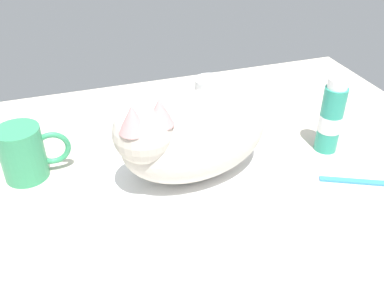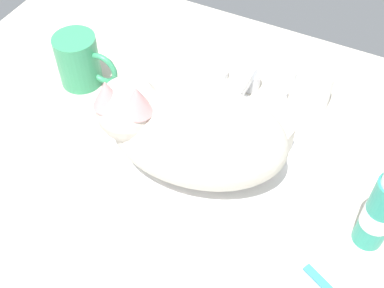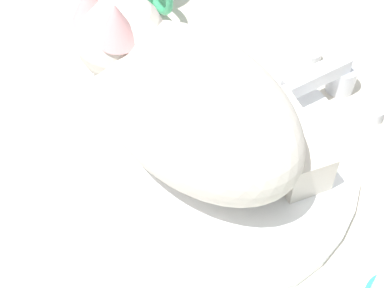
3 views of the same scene
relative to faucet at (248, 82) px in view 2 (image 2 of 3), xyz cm
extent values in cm
cube|color=beige|center=(0.00, -20.17, -3.94)|extent=(110.00, 82.50, 3.00)
cylinder|color=white|center=(0.00, -20.17, -1.90)|extent=(36.98, 36.98, 1.09)
cylinder|color=silver|center=(0.00, 1.54, -0.70)|extent=(3.60, 3.60, 3.48)
cube|color=silver|center=(0.00, -3.07, 2.04)|extent=(2.00, 9.21, 2.00)
cylinder|color=silver|center=(-5.90, 1.54, -1.54)|extent=(2.80, 2.80, 1.80)
cylinder|color=silver|center=(5.90, 1.54, -1.54)|extent=(2.80, 2.80, 1.80)
ellipsoid|color=beige|center=(0.00, -20.17, 6.02)|extent=(29.05, 20.84, 14.75)
sphere|color=beige|center=(-9.50, -23.27, 10.07)|extent=(11.25, 11.25, 9.58)
ellipsoid|color=white|center=(-7.62, -22.90, 7.86)|extent=(7.13, 6.37, 5.27)
cone|color=#DB9E9E|center=(-7.06, -24.50, 14.15)|extent=(5.06, 5.06, 4.31)
cone|color=#DB9E9E|center=(-11.29, -25.33, 14.15)|extent=(5.06, 5.06, 4.31)
cube|color=beige|center=(5.74, -11.69, 1.16)|extent=(12.50, 7.05, 5.02)
ellipsoid|color=white|center=(-6.01, -13.60, 0.90)|extent=(6.19, 4.62, 4.52)
cylinder|color=#389966|center=(-28.63, -10.90, 2.47)|extent=(7.63, 7.63, 9.82)
torus|color=#389966|center=(-23.62, -10.90, 2.47)|extent=(6.50, 1.00, 6.50)
cylinder|color=white|center=(11.00, 2.33, 1.29)|extent=(6.69, 6.69, 7.47)
cylinder|color=teal|center=(26.96, -20.52, 4.15)|extent=(4.28, 4.28, 13.19)
cylinder|color=white|center=(26.96, -20.52, 3.49)|extent=(4.36, 4.36, 3.30)
camera|label=1|loc=(-19.85, -78.04, 44.51)|focal=39.91mm
camera|label=2|loc=(20.22, -62.59, 59.88)|focal=45.76mm
camera|label=3|loc=(34.16, -41.66, 49.28)|focal=53.86mm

